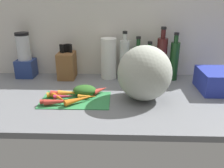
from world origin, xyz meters
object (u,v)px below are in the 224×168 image
object	(u,v)px
carrot_7	(63,93)
carrot_8	(80,99)
carrot_6	(65,93)
carrot_2	(62,101)
dish_rack	(221,81)
winter_squash	(145,73)
paper_towel_roll	(109,59)
bottle_0	(124,59)
knife_block	(67,65)
bottle_4	(174,60)
carrot_1	(69,93)
carrot_3	(64,96)
carrot_9	(100,90)
bottle_1	(138,61)
carrot_0	(51,101)
carrot_5	(88,96)
carrot_4	(58,97)
bottle_3	(161,58)
cutting_board	(76,99)
bottle_2	(149,64)
blender_appliance	(25,58)

from	to	relation	value
carrot_7	carrot_8	world-z (taller)	carrot_8
carrot_6	carrot_8	xyz separation A→B (cm)	(9.56, -7.41, -0.14)
carrot_2	dish_rack	xyz separation A→B (cm)	(89.54, 23.06, 3.83)
winter_squash	paper_towel_roll	xyz separation A→B (cm)	(-20.58, 33.90, -1.22)
carrot_8	bottle_0	size ratio (longest dim) A/B	0.53
knife_block	bottle_4	distance (cm)	71.56
carrot_2	dish_rack	distance (cm)	92.54
carrot_6	bottle_4	xyz separation A→B (cm)	(66.05, 31.72, 10.85)
carrot_1	carrot_3	distance (cm)	4.43
carrot_8	winter_squash	xyz separation A→B (cm)	(33.93, 7.20, 12.36)
carrot_9	bottle_1	bearing A→B (deg)	52.53
carrot_8	dish_rack	size ratio (longest dim) A/B	0.67
carrot_0	carrot_9	world-z (taller)	carrot_9
knife_block	carrot_5	bearing A→B (deg)	-62.66
paper_towel_roll	knife_block	bearing A→B (deg)	-178.33
carrot_0	dish_rack	size ratio (longest dim) A/B	0.45
carrot_0	carrot_7	size ratio (longest dim) A/B	0.63
carrot_0	carrot_4	xyz separation A→B (cm)	(2.45, 4.67, 0.18)
carrot_0	paper_towel_roll	world-z (taller)	paper_towel_roll
bottle_3	bottle_4	xyz separation A→B (cm)	(8.38, 0.09, -1.32)
bottle_0	bottle_4	distance (cm)	32.58
carrot_7	winter_squash	world-z (taller)	winter_squash
carrot_3	carrot_5	xyz separation A→B (cm)	(12.93, 0.50, -0.07)
bottle_0	bottle_1	xyz separation A→B (cm)	(9.00, 2.96, -2.37)
cutting_board	carrot_6	world-z (taller)	carrot_6
bottle_1	dish_rack	xyz separation A→B (cm)	(47.71, -22.57, -5.02)
bottle_3	dish_rack	size ratio (longest dim) A/B	1.39
carrot_2	carrot_9	size ratio (longest dim) A/B	1.69
carrot_7	carrot_9	distance (cm)	20.90
carrot_1	carrot_6	xyz separation A→B (cm)	(-2.56, -0.38, 0.01)
cutting_board	carrot_7	world-z (taller)	carrot_7
cutting_board	carrot_5	distance (cm)	6.63
carrot_2	bottle_2	size ratio (longest dim) A/B	0.69
carrot_8	carrot_7	bearing A→B (deg)	141.53
cutting_board	bottle_1	xyz separation A→B (cm)	(35.83, 38.87, 10.82)
carrot_0	blender_appliance	world-z (taller)	blender_appliance
dish_rack	carrot_9	bearing A→B (deg)	-173.87
carrot_3	dish_rack	distance (cm)	91.62
carrot_1	winter_squash	distance (cm)	42.72
carrot_7	dish_rack	bearing A→B (deg)	7.48
cutting_board	carrot_6	bearing A→B (deg)	153.87
bottle_0	carrot_8	bearing A→B (deg)	-120.84
paper_towel_roll	dish_rack	xyz separation A→B (cm)	(67.28, -20.65, -7.38)
carrot_4	carrot_9	distance (cm)	24.10
carrot_2	carrot_5	size ratio (longest dim) A/B	1.69
carrot_5	bottle_4	bearing A→B (deg)	33.08
carrot_7	bottle_2	size ratio (longest dim) A/B	0.70
carrot_3	carrot_8	size ratio (longest dim) A/B	0.63
knife_block	blender_appliance	distance (cm)	29.13
bottle_2	blender_appliance	bearing A→B (deg)	177.65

